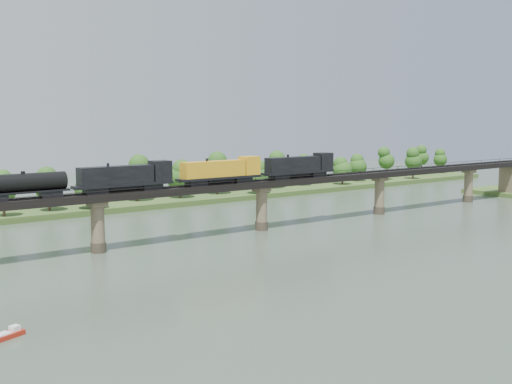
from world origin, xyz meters
TOP-DOWN VIEW (x-y plane):
  - ground at (0.00, 0.00)m, footprint 400.00×400.00m
  - far_bank at (0.00, 85.00)m, footprint 300.00×24.00m
  - bridge at (0.00, 30.00)m, footprint 236.00×30.00m
  - bridge_superstructure at (0.00, 30.00)m, footprint 220.00×4.90m
  - far_treeline at (-8.21, 80.52)m, footprint 289.06×17.54m
  - freight_train at (-18.98, 30.00)m, footprint 83.27×3.24m
  - motorboat at (-68.47, -8.77)m, footprint 4.59×3.00m

SIDE VIEW (x-z plane):
  - ground at x=0.00m, z-range 0.00..0.00m
  - motorboat at x=-68.47m, z-range -0.19..1.02m
  - far_bank at x=0.00m, z-range 0.00..1.60m
  - bridge at x=0.00m, z-range -0.29..11.21m
  - far_treeline at x=-8.21m, z-range 2.03..15.63m
  - bridge_superstructure at x=0.00m, z-range 11.42..12.17m
  - freight_train at x=-18.98m, z-range 11.37..17.10m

